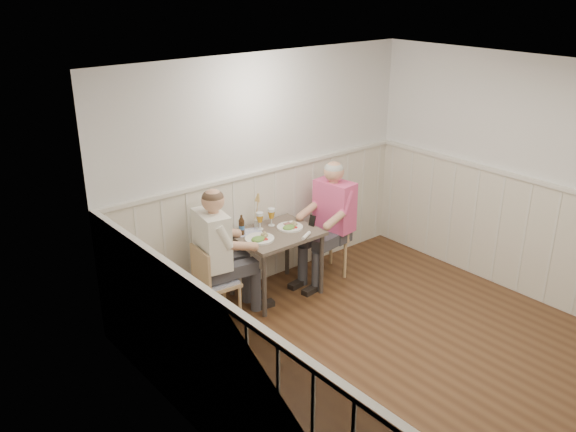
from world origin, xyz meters
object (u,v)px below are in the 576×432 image
object	(u,v)px
grass_vase	(256,211)
beer_bottle	(242,226)
chair_left	(213,280)
diner_cream	(217,263)
dining_table	(276,241)
chair_right	(328,231)
man_in_pink	(332,229)

from	to	relation	value
grass_vase	beer_bottle	bearing A→B (deg)	-163.97
chair_left	grass_vase	size ratio (longest dim) A/B	2.00
diner_cream	grass_vase	distance (m)	0.78
chair_left	beer_bottle	bearing A→B (deg)	19.70
dining_table	chair_left	world-z (taller)	chair_left
chair_right	diner_cream	bearing A→B (deg)	179.98
grass_vase	chair_left	bearing A→B (deg)	-161.49
dining_table	diner_cream	size ratio (longest dim) A/B	0.63
chair_right	beer_bottle	distance (m)	1.18
beer_bottle	grass_vase	distance (m)	0.27
man_in_pink	grass_vase	xyz separation A→B (m)	(-0.85, 0.31, 0.33)
man_in_pink	beer_bottle	bearing A→B (deg)	167.90
beer_bottle	dining_table	bearing A→B (deg)	-28.71
dining_table	chair_left	xyz separation A→B (m)	(-0.83, -0.00, -0.20)
chair_right	man_in_pink	xyz separation A→B (m)	(-0.03, -0.09, 0.07)
dining_table	diner_cream	bearing A→B (deg)	177.57
chair_left	beer_bottle	xyz separation A→B (m)	(0.50, 0.18, 0.41)
dining_table	beer_bottle	xyz separation A→B (m)	(-0.33, 0.18, 0.20)
man_in_pink	diner_cream	distance (m)	1.52
dining_table	chair_left	bearing A→B (deg)	-179.91
diner_cream	beer_bottle	world-z (taller)	diner_cream
chair_left	beer_bottle	size ratio (longest dim) A/B	3.64
chair_left	chair_right	bearing A→B (deg)	1.14
dining_table	chair_right	xyz separation A→B (m)	(0.80, 0.03, -0.12)
diner_cream	dining_table	bearing A→B (deg)	-2.43
dining_table	man_in_pink	size ratio (longest dim) A/B	0.62
dining_table	chair_right	world-z (taller)	chair_right
diner_cream	chair_left	bearing A→B (deg)	-158.82
chair_left	diner_cream	xyz separation A→B (m)	(0.08, 0.03, 0.15)
man_in_pink	chair_right	bearing A→B (deg)	72.12
chair_left	beer_bottle	distance (m)	0.67
chair_right	beer_bottle	xyz separation A→B (m)	(-1.12, 0.15, 0.32)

